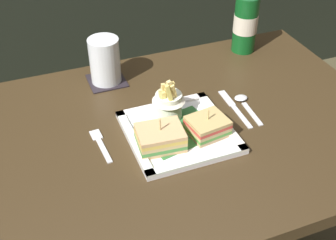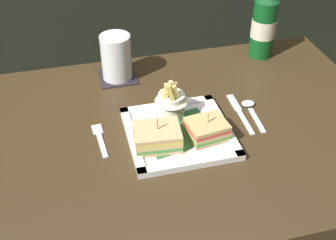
# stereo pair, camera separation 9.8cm
# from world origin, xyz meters

# --- Properties ---
(dining_table) EXTENTS (1.17, 0.72, 0.73)m
(dining_table) POSITION_xyz_m (0.00, 0.00, 0.62)
(dining_table) COLOR #392A18
(dining_table) RESTS_ON ground_plane
(square_plate) EXTENTS (0.24, 0.24, 0.02)m
(square_plate) POSITION_xyz_m (0.04, -0.03, 0.74)
(square_plate) COLOR white
(square_plate) RESTS_ON dining_table
(sandwich_half_left) EXTENTS (0.11, 0.09, 0.07)m
(sandwich_half_left) POSITION_xyz_m (-0.01, -0.06, 0.77)
(sandwich_half_left) COLOR tan
(sandwich_half_left) RESTS_ON square_plate
(sandwich_half_right) EXTENTS (0.10, 0.09, 0.07)m
(sandwich_half_right) POSITION_xyz_m (0.10, -0.06, 0.76)
(sandwich_half_right) COLOR tan
(sandwich_half_right) RESTS_ON square_plate
(fries_cup) EXTENTS (0.08, 0.08, 0.11)m
(fries_cup) POSITION_xyz_m (0.04, 0.04, 0.79)
(fries_cup) COLOR white
(fries_cup) RESTS_ON square_plate
(beer_bottle) EXTENTS (0.07, 0.07, 0.28)m
(beer_bottle) POSITION_xyz_m (0.39, 0.29, 0.84)
(beer_bottle) COLOR #0E4C1B
(beer_bottle) RESTS_ON dining_table
(drink_coaster) EXTENTS (0.10, 0.10, 0.00)m
(drink_coaster) POSITION_xyz_m (-0.05, 0.26, 0.74)
(drink_coaster) COLOR black
(drink_coaster) RESTS_ON dining_table
(water_glass) EXTENTS (0.08, 0.08, 0.13)m
(water_glass) POSITION_xyz_m (-0.05, 0.26, 0.79)
(water_glass) COLOR silver
(water_glass) RESTS_ON dining_table
(fork) EXTENTS (0.03, 0.12, 0.00)m
(fork) POSITION_xyz_m (-0.14, 0.01, 0.73)
(fork) COLOR silver
(fork) RESTS_ON dining_table
(knife) EXTENTS (0.02, 0.17, 0.00)m
(knife) POSITION_xyz_m (0.22, 0.02, 0.73)
(knife) COLOR silver
(knife) RESTS_ON dining_table
(spoon) EXTENTS (0.04, 0.13, 0.01)m
(spoon) POSITION_xyz_m (0.25, 0.03, 0.74)
(spoon) COLOR silver
(spoon) RESTS_ON dining_table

